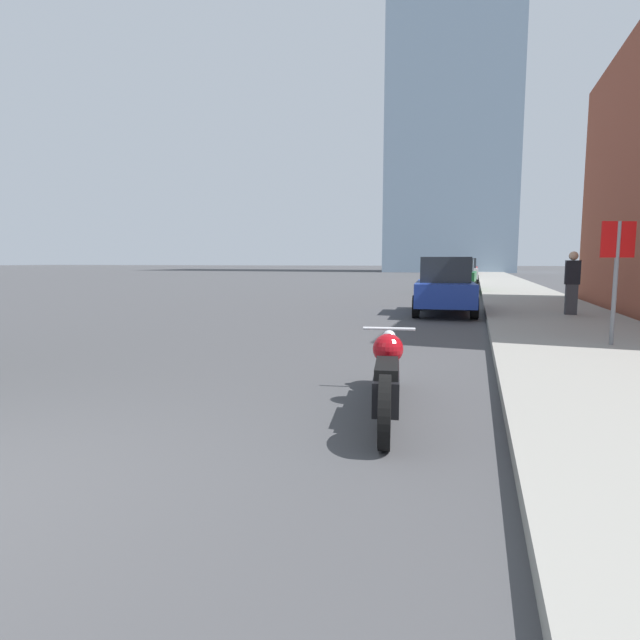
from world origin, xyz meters
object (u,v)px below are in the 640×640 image
(parked_car_black, at_px, (464,269))
(pedestrian, at_px, (572,282))
(parked_car_white, at_px, (465,271))
(parked_car_red, at_px, (468,268))
(parked_car_blue, at_px, (445,286))
(motorcycle, at_px, (387,375))
(parked_car_green, at_px, (458,276))
(stop_sign, at_px, (617,261))

(parked_car_black, height_order, pedestrian, pedestrian)
(parked_car_white, relative_size, parked_car_red, 1.11)
(parked_car_white, bearing_deg, parked_car_blue, -91.79)
(motorcycle, height_order, parked_car_red, parked_car_red)
(motorcycle, height_order, parked_car_green, parked_car_green)
(motorcycle, height_order, stop_sign, stop_sign)
(parked_car_green, bearing_deg, motorcycle, -88.64)
(parked_car_blue, distance_m, parked_car_green, 11.13)
(parked_car_red, distance_m, stop_sign, 53.71)
(parked_car_blue, xyz_separation_m, stop_sign, (3.12, -5.75, 0.74))
(parked_car_black, xyz_separation_m, pedestrian, (3.51, -36.62, 0.16))
(parked_car_blue, height_order, stop_sign, stop_sign)
(stop_sign, relative_size, pedestrian, 1.24)
(parked_car_blue, height_order, parked_car_black, parked_car_blue)
(parked_car_blue, distance_m, pedestrian, 3.39)
(parked_car_black, distance_m, stop_sign, 41.93)
(parked_car_red, bearing_deg, motorcycle, -84.05)
(parked_car_white, distance_m, parked_car_black, 12.65)
(parked_car_green, bearing_deg, parked_car_red, 91.45)
(parked_car_white, height_order, parked_car_black, parked_car_white)
(pedestrian, bearing_deg, motorcycle, -108.95)
(motorcycle, bearing_deg, stop_sign, 46.70)
(parked_car_green, height_order, stop_sign, stop_sign)
(parked_car_black, height_order, stop_sign, stop_sign)
(motorcycle, relative_size, parked_car_blue, 0.66)
(parked_car_white, xyz_separation_m, parked_car_red, (-0.17, 24.46, -0.06))
(parked_car_red, bearing_deg, parked_car_black, -84.79)
(parked_car_green, xyz_separation_m, parked_car_white, (0.11, 12.26, 0.04))
(motorcycle, bearing_deg, parked_car_black, 81.70)
(parked_car_green, distance_m, stop_sign, 17.18)
(parked_car_green, distance_m, parked_car_white, 12.26)
(parked_car_black, distance_m, parked_car_red, 11.81)
(parked_car_green, bearing_deg, pedestrian, -72.84)
(parked_car_white, relative_size, stop_sign, 2.18)
(parked_car_black, height_order, parked_car_red, parked_car_black)
(parked_car_blue, height_order, pedestrian, pedestrian)
(parked_car_black, relative_size, stop_sign, 2.16)
(parked_car_blue, relative_size, stop_sign, 1.94)
(parked_car_blue, bearing_deg, parked_car_green, 85.60)
(parked_car_red, bearing_deg, parked_car_green, -84.02)
(stop_sign, distance_m, pedestrian, 5.21)
(pedestrian, bearing_deg, stop_sign, -92.36)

